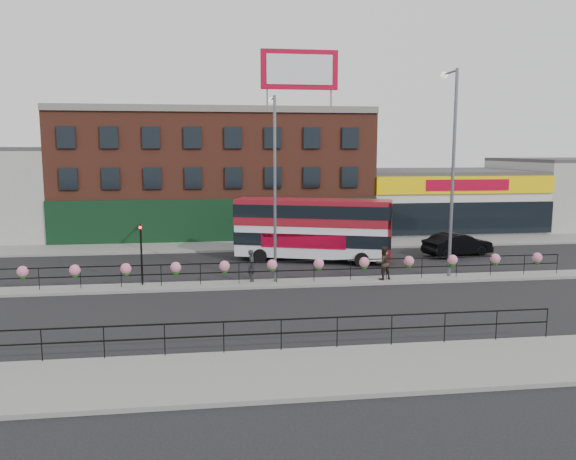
{
  "coord_description": "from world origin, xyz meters",
  "views": [
    {
      "loc": [
        -4.28,
        -28.85,
        7.12
      ],
      "look_at": [
        0.0,
        3.0,
        2.5
      ],
      "focal_mm": 35.0,
      "sensor_mm": 36.0,
      "label": 1
    }
  ],
  "objects": [
    {
      "name": "brick_building",
      "position": [
        -4.0,
        19.96,
        5.13
      ],
      "size": [
        25.0,
        12.21,
        10.3
      ],
      "color": "brown",
      "rests_on": "ground"
    },
    {
      "name": "lamp_column_west",
      "position": [
        -1.07,
        0.45,
        5.92
      ],
      "size": [
        0.35,
        1.71,
        9.74
      ],
      "color": "slate",
      "rests_on": "median"
    },
    {
      "name": "south_railing",
      "position": [
        -2.0,
        -10.1,
        0.96
      ],
      "size": [
        20.04,
        0.05,
        1.12
      ],
      "color": "black",
      "rests_on": "south_pavement"
    },
    {
      "name": "yellow_line_outer",
      "position": [
        0.0,
        -9.88,
        0.01
      ],
      "size": [
        60.0,
        0.1,
        0.01
      ],
      "primitive_type": "cube",
      "color": "gold",
      "rests_on": "ground"
    },
    {
      "name": "south_pavement",
      "position": [
        0.0,
        -12.0,
        0.07
      ],
      "size": [
        60.0,
        4.0,
        0.15
      ],
      "primitive_type": "cube",
      "color": "gray",
      "rests_on": "ground"
    },
    {
      "name": "ground",
      "position": [
        0.0,
        0.0,
        0.0
      ],
      "size": [
        120.0,
        120.0,
        0.0
      ],
      "primitive_type": "plane",
      "color": "black",
      "rests_on": "ground"
    },
    {
      "name": "yellow_line_inner",
      "position": [
        0.0,
        -9.7,
        0.01
      ],
      "size": [
        60.0,
        0.1,
        0.01
      ],
      "primitive_type": "cube",
      "color": "gold",
      "rests_on": "ground"
    },
    {
      "name": "billboard",
      "position": [
        2.5,
        14.99,
        13.18
      ],
      "size": [
        6.0,
        0.29,
        4.4
      ],
      "color": "#9E0320",
      "rests_on": "brick_building"
    },
    {
      "name": "pedestrian_b",
      "position": [
        4.77,
        -0.11,
        1.06
      ],
      "size": [
        1.18,
        1.07,
        1.81
      ],
      "primitive_type": "imported",
      "rotation": [
        0.0,
        0.0,
        3.37
      ],
      "color": "black",
      "rests_on": "median"
    },
    {
      "name": "north_pavement",
      "position": [
        0.0,
        12.0,
        0.07
      ],
      "size": [
        60.0,
        4.0,
        0.15
      ],
      "primitive_type": "cube",
      "color": "gray",
      "rests_on": "ground"
    },
    {
      "name": "supermarket",
      "position": [
        16.0,
        19.9,
        2.65
      ],
      "size": [
        15.0,
        12.25,
        5.3
      ],
      "color": "silver",
      "rests_on": "ground"
    },
    {
      "name": "median_railing",
      "position": [
        -0.0,
        0.0,
        1.05
      ],
      "size": [
        30.04,
        0.56,
        1.23
      ],
      "color": "black",
      "rests_on": "median"
    },
    {
      "name": "traffic_light_median",
      "position": [
        -8.0,
        0.39,
        2.47
      ],
      "size": [
        0.15,
        0.28,
        3.65
      ],
      "color": "black",
      "rests_on": "median"
    },
    {
      "name": "double_decker_bus",
      "position": [
        2.05,
        6.01,
        2.46
      ],
      "size": [
        10.11,
        5.39,
        4.0
      ],
      "color": "silver",
      "rests_on": "ground"
    },
    {
      "name": "pedestrian_a",
      "position": [
        -2.3,
        0.4,
        1.0
      ],
      "size": [
        0.7,
        0.53,
        1.71
      ],
      "primitive_type": "imported",
      "rotation": [
        0.0,
        0.0,
        1.47
      ],
      "color": "#222329",
      "rests_on": "median"
    },
    {
      "name": "lamp_column_east",
      "position": [
        8.65,
        0.48,
        6.83
      ],
      "size": [
        0.4,
        1.98,
        11.27
      ],
      "color": "slate",
      "rests_on": "median"
    },
    {
      "name": "car",
      "position": [
        12.02,
        6.54,
        0.79
      ],
      "size": [
        4.0,
        5.59,
        1.57
      ],
      "primitive_type": "imported",
      "rotation": [
        0.0,
        0.0,
        1.83
      ],
      "color": "black",
      "rests_on": "ground"
    },
    {
      "name": "median",
      "position": [
        0.0,
        0.0,
        0.07
      ],
      "size": [
        60.0,
        1.6,
        0.15
      ],
      "primitive_type": "cube",
      "color": "gray",
      "rests_on": "ground"
    }
  ]
}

